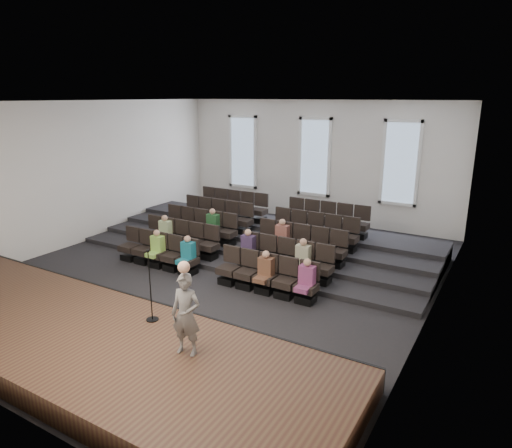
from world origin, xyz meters
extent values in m
plane|color=black|center=(0.00, 0.00, 0.00)|extent=(14.00, 14.00, 0.00)
cube|color=white|center=(0.00, 0.00, 5.01)|extent=(12.00, 14.00, 0.02)
cube|color=white|center=(0.00, 7.02, 2.50)|extent=(12.00, 0.04, 5.00)
cube|color=white|center=(-6.02, 0.00, 2.50)|extent=(0.04, 14.00, 5.00)
cube|color=white|center=(6.02, 0.00, 2.50)|extent=(0.04, 14.00, 5.00)
cube|color=#47321E|center=(0.00, -5.10, 0.25)|extent=(11.80, 3.60, 0.50)
cube|color=black|center=(0.00, -3.33, 0.25)|extent=(11.80, 0.06, 0.52)
cube|color=black|center=(0.00, 2.33, 0.07)|extent=(11.80, 4.80, 0.15)
cube|color=black|center=(0.00, 2.85, 0.15)|extent=(11.80, 3.75, 0.30)
cube|color=black|center=(0.00, 3.38, 0.22)|extent=(11.80, 2.70, 0.45)
cube|color=black|center=(0.00, 3.90, 0.30)|extent=(11.80, 1.65, 0.60)
cube|color=black|center=(-3.13, -0.60, 0.10)|extent=(0.47, 0.43, 0.20)
cube|color=black|center=(-3.13, -0.60, 0.41)|extent=(0.55, 0.50, 0.19)
cube|color=black|center=(-3.13, -0.39, 0.82)|extent=(0.55, 0.08, 0.50)
cube|color=black|center=(-2.53, -0.60, 0.10)|extent=(0.47, 0.43, 0.20)
cube|color=black|center=(-2.53, -0.60, 0.41)|extent=(0.55, 0.50, 0.19)
cube|color=black|center=(-2.53, -0.39, 0.82)|extent=(0.55, 0.08, 0.50)
cube|color=black|center=(-1.93, -0.60, 0.10)|extent=(0.47, 0.43, 0.20)
cube|color=black|center=(-1.93, -0.60, 0.41)|extent=(0.55, 0.50, 0.19)
cube|color=black|center=(-1.93, -0.39, 0.82)|extent=(0.55, 0.08, 0.50)
cube|color=black|center=(-1.33, -0.60, 0.10)|extent=(0.47, 0.43, 0.20)
cube|color=black|center=(-1.33, -0.60, 0.41)|extent=(0.55, 0.50, 0.19)
cube|color=black|center=(-1.33, -0.39, 0.82)|extent=(0.55, 0.08, 0.50)
cube|color=black|center=(-0.73, -0.60, 0.10)|extent=(0.47, 0.43, 0.20)
cube|color=black|center=(-0.73, -0.60, 0.41)|extent=(0.55, 0.50, 0.19)
cube|color=black|center=(-0.73, -0.39, 0.82)|extent=(0.55, 0.08, 0.50)
cube|color=black|center=(0.73, -0.60, 0.10)|extent=(0.47, 0.43, 0.20)
cube|color=black|center=(0.73, -0.60, 0.41)|extent=(0.55, 0.50, 0.19)
cube|color=black|center=(0.73, -0.39, 0.82)|extent=(0.55, 0.08, 0.50)
cube|color=black|center=(1.33, -0.60, 0.10)|extent=(0.47, 0.43, 0.20)
cube|color=black|center=(1.33, -0.60, 0.41)|extent=(0.55, 0.50, 0.19)
cube|color=black|center=(1.33, -0.39, 0.82)|extent=(0.55, 0.08, 0.50)
cube|color=black|center=(1.93, -0.60, 0.10)|extent=(0.47, 0.43, 0.20)
cube|color=black|center=(1.93, -0.60, 0.41)|extent=(0.55, 0.50, 0.19)
cube|color=black|center=(1.93, -0.39, 0.82)|extent=(0.55, 0.08, 0.50)
cube|color=black|center=(2.53, -0.60, 0.10)|extent=(0.47, 0.43, 0.20)
cube|color=black|center=(2.53, -0.60, 0.41)|extent=(0.55, 0.50, 0.19)
cube|color=black|center=(2.53, -0.39, 0.82)|extent=(0.55, 0.08, 0.50)
cube|color=black|center=(3.13, -0.60, 0.10)|extent=(0.47, 0.43, 0.20)
cube|color=black|center=(3.13, -0.60, 0.41)|extent=(0.55, 0.50, 0.19)
cube|color=black|center=(3.13, -0.39, 0.82)|extent=(0.55, 0.08, 0.50)
cube|color=black|center=(-3.13, 0.45, 0.25)|extent=(0.47, 0.43, 0.20)
cube|color=black|center=(-3.13, 0.45, 0.56)|extent=(0.55, 0.50, 0.19)
cube|color=black|center=(-3.13, 0.66, 0.97)|extent=(0.55, 0.08, 0.50)
cube|color=black|center=(-2.53, 0.45, 0.25)|extent=(0.47, 0.43, 0.20)
cube|color=black|center=(-2.53, 0.45, 0.56)|extent=(0.55, 0.50, 0.19)
cube|color=black|center=(-2.53, 0.66, 0.97)|extent=(0.55, 0.08, 0.50)
cube|color=black|center=(-1.93, 0.45, 0.25)|extent=(0.47, 0.43, 0.20)
cube|color=black|center=(-1.93, 0.45, 0.56)|extent=(0.55, 0.50, 0.19)
cube|color=black|center=(-1.93, 0.66, 0.97)|extent=(0.55, 0.08, 0.50)
cube|color=black|center=(-1.33, 0.45, 0.25)|extent=(0.47, 0.43, 0.20)
cube|color=black|center=(-1.33, 0.45, 0.56)|extent=(0.55, 0.50, 0.19)
cube|color=black|center=(-1.33, 0.66, 0.97)|extent=(0.55, 0.08, 0.50)
cube|color=black|center=(-0.73, 0.45, 0.25)|extent=(0.47, 0.43, 0.20)
cube|color=black|center=(-0.73, 0.45, 0.56)|extent=(0.55, 0.50, 0.19)
cube|color=black|center=(-0.73, 0.66, 0.97)|extent=(0.55, 0.08, 0.50)
cube|color=black|center=(0.73, 0.45, 0.25)|extent=(0.47, 0.43, 0.20)
cube|color=black|center=(0.73, 0.45, 0.56)|extent=(0.55, 0.50, 0.19)
cube|color=black|center=(0.73, 0.66, 0.97)|extent=(0.55, 0.08, 0.50)
cube|color=black|center=(1.33, 0.45, 0.25)|extent=(0.47, 0.43, 0.20)
cube|color=black|center=(1.33, 0.45, 0.56)|extent=(0.55, 0.50, 0.19)
cube|color=black|center=(1.33, 0.66, 0.97)|extent=(0.55, 0.08, 0.50)
cube|color=black|center=(1.93, 0.45, 0.25)|extent=(0.47, 0.43, 0.20)
cube|color=black|center=(1.93, 0.45, 0.56)|extent=(0.55, 0.50, 0.19)
cube|color=black|center=(1.93, 0.66, 0.97)|extent=(0.55, 0.08, 0.50)
cube|color=black|center=(2.53, 0.45, 0.25)|extent=(0.47, 0.43, 0.20)
cube|color=black|center=(2.53, 0.45, 0.56)|extent=(0.55, 0.50, 0.19)
cube|color=black|center=(2.53, 0.66, 0.97)|extent=(0.55, 0.08, 0.50)
cube|color=black|center=(3.13, 0.45, 0.25)|extent=(0.47, 0.43, 0.20)
cube|color=black|center=(3.13, 0.45, 0.56)|extent=(0.55, 0.50, 0.19)
cube|color=black|center=(3.13, 0.66, 0.97)|extent=(0.55, 0.08, 0.50)
cube|color=black|center=(-3.13, 1.50, 0.40)|extent=(0.47, 0.42, 0.20)
cube|color=black|center=(-3.13, 1.50, 0.71)|extent=(0.55, 0.50, 0.19)
cube|color=black|center=(-3.13, 1.71, 1.12)|extent=(0.55, 0.08, 0.50)
cube|color=black|center=(-2.53, 1.50, 0.40)|extent=(0.47, 0.42, 0.20)
cube|color=black|center=(-2.53, 1.50, 0.71)|extent=(0.55, 0.50, 0.19)
cube|color=black|center=(-2.53, 1.71, 1.12)|extent=(0.55, 0.08, 0.50)
cube|color=black|center=(-1.93, 1.50, 0.40)|extent=(0.47, 0.42, 0.20)
cube|color=black|center=(-1.93, 1.50, 0.71)|extent=(0.55, 0.50, 0.19)
cube|color=black|center=(-1.93, 1.71, 1.12)|extent=(0.55, 0.08, 0.50)
cube|color=black|center=(-1.33, 1.50, 0.40)|extent=(0.47, 0.42, 0.20)
cube|color=black|center=(-1.33, 1.50, 0.71)|extent=(0.55, 0.50, 0.19)
cube|color=black|center=(-1.33, 1.71, 1.12)|extent=(0.55, 0.08, 0.50)
cube|color=black|center=(-0.73, 1.50, 0.40)|extent=(0.47, 0.42, 0.20)
cube|color=black|center=(-0.73, 1.50, 0.71)|extent=(0.55, 0.50, 0.19)
cube|color=black|center=(-0.73, 1.71, 1.12)|extent=(0.55, 0.08, 0.50)
cube|color=black|center=(0.73, 1.50, 0.40)|extent=(0.47, 0.42, 0.20)
cube|color=black|center=(0.73, 1.50, 0.71)|extent=(0.55, 0.50, 0.19)
cube|color=black|center=(0.73, 1.71, 1.12)|extent=(0.55, 0.08, 0.50)
cube|color=black|center=(1.33, 1.50, 0.40)|extent=(0.47, 0.42, 0.20)
cube|color=black|center=(1.33, 1.50, 0.71)|extent=(0.55, 0.50, 0.19)
cube|color=black|center=(1.33, 1.71, 1.12)|extent=(0.55, 0.08, 0.50)
cube|color=black|center=(1.93, 1.50, 0.40)|extent=(0.47, 0.42, 0.20)
cube|color=black|center=(1.93, 1.50, 0.71)|extent=(0.55, 0.50, 0.19)
cube|color=black|center=(1.93, 1.71, 1.12)|extent=(0.55, 0.08, 0.50)
cube|color=black|center=(2.53, 1.50, 0.40)|extent=(0.47, 0.42, 0.20)
cube|color=black|center=(2.53, 1.50, 0.71)|extent=(0.55, 0.50, 0.19)
cube|color=black|center=(2.53, 1.71, 1.12)|extent=(0.55, 0.08, 0.50)
cube|color=black|center=(3.13, 1.50, 0.40)|extent=(0.47, 0.42, 0.20)
cube|color=black|center=(3.13, 1.50, 0.71)|extent=(0.55, 0.50, 0.19)
cube|color=black|center=(3.13, 1.71, 1.12)|extent=(0.55, 0.08, 0.50)
cube|color=black|center=(-3.13, 2.55, 0.55)|extent=(0.47, 0.42, 0.20)
cube|color=black|center=(-3.13, 2.55, 0.86)|extent=(0.55, 0.50, 0.19)
cube|color=black|center=(-3.13, 2.76, 1.27)|extent=(0.55, 0.08, 0.50)
cube|color=black|center=(-2.53, 2.55, 0.55)|extent=(0.47, 0.42, 0.20)
cube|color=black|center=(-2.53, 2.55, 0.86)|extent=(0.55, 0.50, 0.19)
cube|color=black|center=(-2.53, 2.76, 1.27)|extent=(0.55, 0.08, 0.50)
cube|color=black|center=(-1.93, 2.55, 0.55)|extent=(0.47, 0.42, 0.20)
cube|color=black|center=(-1.93, 2.55, 0.86)|extent=(0.55, 0.50, 0.19)
cube|color=black|center=(-1.93, 2.76, 1.27)|extent=(0.55, 0.08, 0.50)
cube|color=black|center=(-1.33, 2.55, 0.55)|extent=(0.47, 0.42, 0.20)
cube|color=black|center=(-1.33, 2.55, 0.86)|extent=(0.55, 0.50, 0.19)
cube|color=black|center=(-1.33, 2.76, 1.27)|extent=(0.55, 0.08, 0.50)
cube|color=black|center=(-0.73, 2.55, 0.55)|extent=(0.47, 0.42, 0.20)
cube|color=black|center=(-0.73, 2.55, 0.86)|extent=(0.55, 0.50, 0.19)
cube|color=black|center=(-0.73, 2.76, 1.27)|extent=(0.55, 0.08, 0.50)
cube|color=black|center=(0.73, 2.55, 0.55)|extent=(0.47, 0.42, 0.20)
cube|color=black|center=(0.73, 2.55, 0.86)|extent=(0.55, 0.50, 0.19)
cube|color=black|center=(0.73, 2.76, 1.27)|extent=(0.55, 0.08, 0.50)
cube|color=black|center=(1.33, 2.55, 0.55)|extent=(0.47, 0.42, 0.20)
cube|color=black|center=(1.33, 2.55, 0.86)|extent=(0.55, 0.50, 0.19)
cube|color=black|center=(1.33, 2.76, 1.27)|extent=(0.55, 0.08, 0.50)
cube|color=black|center=(1.93, 2.55, 0.55)|extent=(0.47, 0.42, 0.20)
cube|color=black|center=(1.93, 2.55, 0.86)|extent=(0.55, 0.50, 0.19)
cube|color=black|center=(1.93, 2.76, 1.27)|extent=(0.55, 0.08, 0.50)
cube|color=black|center=(2.53, 2.55, 0.55)|extent=(0.47, 0.42, 0.20)
cube|color=black|center=(2.53, 2.55, 0.86)|extent=(0.55, 0.50, 0.19)
cube|color=black|center=(2.53, 2.76, 1.27)|extent=(0.55, 0.08, 0.50)
cube|color=black|center=(3.13, 2.55, 0.55)|extent=(0.47, 0.42, 0.20)
cube|color=black|center=(3.13, 2.55, 0.86)|extent=(0.55, 0.50, 0.19)
cube|color=black|center=(3.13, 2.76, 1.27)|extent=(0.55, 0.08, 0.50)
cube|color=black|center=(-3.13, 3.60, 0.70)|extent=(0.47, 0.42, 0.20)
cube|color=black|center=(-3.13, 3.60, 1.01)|extent=(0.55, 0.50, 0.19)
cube|color=black|center=(-3.13, 3.81, 1.42)|extent=(0.55, 0.08, 0.50)
cube|color=black|center=(-2.53, 3.60, 0.70)|extent=(0.47, 0.42, 0.20)
cube|color=black|center=(-2.53, 3.60, 1.01)|extent=(0.55, 0.50, 0.19)
cube|color=black|center=(-2.53, 3.81, 1.42)|extent=(0.55, 0.08, 0.50)
cube|color=black|center=(-1.93, 3.60, 0.70)|extent=(0.47, 0.42, 0.20)
cube|color=black|center=(-1.93, 3.60, 1.01)|extent=(0.55, 0.50, 0.19)
cube|color=black|center=(-1.93, 3.81, 1.42)|extent=(0.55, 0.08, 0.50)
cube|color=black|center=(-1.33, 3.60, 0.70)|extent=(0.47, 0.42, 0.20)
cube|color=black|center=(-1.33, 3.60, 1.01)|extent=(0.55, 0.50, 0.19)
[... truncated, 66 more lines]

